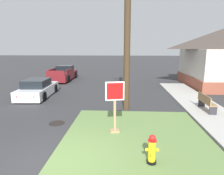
% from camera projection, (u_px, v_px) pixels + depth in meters
% --- Properties ---
extents(ground_plane, '(160.00, 160.00, 0.00)m').
position_uv_depth(ground_plane, '(57.00, 166.00, 5.69)').
color(ground_plane, '#333335').
extents(grass_corner_patch, '(5.47, 5.91, 0.08)m').
position_uv_depth(grass_corner_patch, '(136.00, 137.00, 7.49)').
color(grass_corner_patch, '#668447').
rests_on(grass_corner_patch, ground).
extents(sidewalk_strip, '(2.20, 14.93, 0.12)m').
position_uv_depth(sidewalk_strip, '(203.00, 108.00, 10.91)').
color(sidewalk_strip, '#B2AFA8').
rests_on(sidewalk_strip, ground).
extents(fire_hydrant, '(0.38, 0.34, 0.88)m').
position_uv_depth(fire_hydrant, '(152.00, 150.00, 5.64)').
color(fire_hydrant, black).
rests_on(fire_hydrant, grass_corner_patch).
extents(stop_sign, '(0.72, 0.35, 2.04)m').
position_uv_depth(stop_sign, '(115.00, 108.00, 7.64)').
color(stop_sign, '#A3845B').
rests_on(stop_sign, grass_corner_patch).
extents(manhole_cover, '(0.70, 0.70, 0.02)m').
position_uv_depth(manhole_cover, '(57.00, 123.00, 8.92)').
color(manhole_cover, black).
rests_on(manhole_cover, ground).
extents(parked_sedan_white, '(1.99, 4.19, 1.25)m').
position_uv_depth(parked_sedan_white, '(38.00, 89.00, 13.71)').
color(parked_sedan_white, silver).
rests_on(parked_sedan_white, ground).
extents(pickup_truck_maroon, '(2.03, 5.07, 1.48)m').
position_uv_depth(pickup_truck_maroon, '(64.00, 74.00, 20.67)').
color(pickup_truck_maroon, maroon).
rests_on(pickup_truck_maroon, ground).
extents(street_bench, '(0.43, 1.56, 0.85)m').
position_uv_depth(street_bench, '(206.00, 102.00, 10.30)').
color(street_bench, '#93704C').
rests_on(street_bench, sidewalk_strip).
extents(utility_pole, '(1.51, 0.34, 8.50)m').
position_uv_depth(utility_pole, '(127.00, 27.00, 10.07)').
color(utility_pole, '#42301E').
rests_on(utility_pole, ground).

